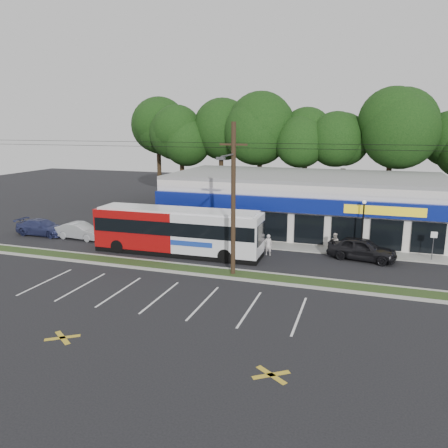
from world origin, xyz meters
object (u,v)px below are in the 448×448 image
at_px(car_dark, 362,249).
at_px(car_blue, 42,227).
at_px(pedestrian_a, 268,245).
at_px(pedestrian_b, 335,243).
at_px(sign_post, 433,241).
at_px(lamp_post, 363,221).
at_px(metrobus, 178,230).
at_px(car_silver, 80,231).
at_px(utility_pole, 230,195).

xyz_separation_m(car_dark, car_blue, (-27.82, -1.26, -0.12)).
bearing_deg(pedestrian_a, pedestrian_b, -153.35).
bearing_deg(sign_post, pedestrian_a, -168.88).
bearing_deg(lamp_post, metrobus, -162.41).
height_order(car_dark, pedestrian_b, car_dark).
xyz_separation_m(car_silver, pedestrian_a, (16.82, 0.31, 0.11)).
distance_m(car_silver, pedestrian_b, 21.76).
relative_size(utility_pole, lamp_post, 11.76).
bearing_deg(car_dark, pedestrian_b, 70.36).
xyz_separation_m(lamp_post, car_dark, (0.07, -1.50, -1.83)).
bearing_deg(metrobus, car_dark, 10.46).
height_order(metrobus, pedestrian_a, metrobus).
bearing_deg(car_dark, car_silver, 103.81).
bearing_deg(car_dark, metrobus, 112.13).
distance_m(sign_post, pedestrian_a, 12.04).
height_order(car_dark, car_silver, car_dark).
xyz_separation_m(metrobus, car_blue, (-14.18, 1.54, -1.16)).
bearing_deg(lamp_post, pedestrian_b, -171.47).
height_order(pedestrian_a, pedestrian_b, pedestrian_a).
relative_size(metrobus, car_silver, 3.02).
distance_m(utility_pole, car_silver, 16.90).
relative_size(sign_post, pedestrian_b, 1.38).
relative_size(metrobus, pedestrian_b, 8.22).
relative_size(utility_pole, pedestrian_a, 30.12).
distance_m(lamp_post, sign_post, 5.13).
distance_m(car_dark, car_blue, 27.85).
height_order(lamp_post, metrobus, lamp_post).
height_order(lamp_post, pedestrian_a, lamp_post).
relative_size(car_dark, pedestrian_b, 3.07).
distance_m(metrobus, car_silver, 10.22).
bearing_deg(car_silver, pedestrian_a, -85.54).
height_order(metrobus, car_blue, metrobus).
xyz_separation_m(lamp_post, pedestrian_b, (-2.00, -0.30, -1.86)).
bearing_deg(pedestrian_a, car_blue, 2.15).
distance_m(utility_pole, metrobus, 7.37).
bearing_deg(car_silver, utility_pole, -104.61).
bearing_deg(metrobus, car_silver, 170.69).
relative_size(pedestrian_a, pedestrian_b, 1.03).
relative_size(metrobus, car_dark, 2.68).
distance_m(lamp_post, car_silver, 23.86).
distance_m(lamp_post, pedestrian_a, 7.48).
distance_m(metrobus, pedestrian_a, 7.08).
height_order(utility_pole, sign_post, utility_pole).
xyz_separation_m(metrobus, pedestrian_b, (11.56, 4.00, -1.07)).
height_order(metrobus, car_silver, metrobus).
bearing_deg(pedestrian_b, lamp_post, -148.55).
relative_size(lamp_post, sign_post, 1.91).
bearing_deg(pedestrian_b, car_silver, 29.66).
bearing_deg(pedestrian_b, sign_post, -156.47).
xyz_separation_m(utility_pole, car_silver, (-15.44, 5.02, -4.69)).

